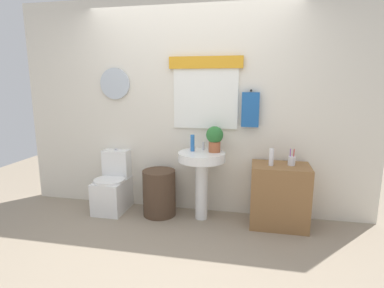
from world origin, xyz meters
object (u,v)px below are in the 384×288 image
(wooden_cabinet, at_px, (279,196))
(toothbrush_cup, at_px, (292,161))
(potted_plant, at_px, (215,138))
(laundry_hamper, at_px, (159,193))
(lotion_bottle, at_px, (271,157))
(toilet, at_px, (113,187))
(soap_bottle, at_px, (192,143))
(pedestal_sink, at_px, (202,168))

(wooden_cabinet, distance_m, toothbrush_cup, 0.42)
(wooden_cabinet, bearing_deg, potted_plant, 175.44)
(laundry_hamper, bearing_deg, lotion_bottle, -1.75)
(toothbrush_cup, bearing_deg, toilet, 179.62)
(toilet, bearing_deg, toothbrush_cup, -0.38)
(soap_bottle, distance_m, lotion_bottle, 0.91)
(toilet, bearing_deg, pedestal_sink, -1.71)
(soap_bottle, relative_size, potted_plant, 0.65)
(laundry_hamper, xyz_separation_m, pedestal_sink, (0.53, 0.00, 0.34))
(laundry_hamper, bearing_deg, potted_plant, 5.15)
(soap_bottle, xyz_separation_m, toothbrush_cup, (1.12, -0.03, -0.15))
(wooden_cabinet, height_order, toothbrush_cup, toothbrush_cup)
(wooden_cabinet, distance_m, lotion_bottle, 0.47)
(wooden_cabinet, height_order, lotion_bottle, lotion_bottle)
(potted_plant, bearing_deg, lotion_bottle, -8.86)
(pedestal_sink, xyz_separation_m, wooden_cabinet, (0.89, -0.00, -0.27))
(wooden_cabinet, bearing_deg, laundry_hamper, 180.00)
(laundry_hamper, height_order, potted_plant, potted_plant)
(lotion_bottle, relative_size, toothbrush_cup, 1.02)
(pedestal_sink, bearing_deg, soap_bottle, 157.38)
(laundry_hamper, bearing_deg, toilet, 176.85)
(laundry_hamper, relative_size, wooden_cabinet, 0.79)
(toothbrush_cup, bearing_deg, lotion_bottle, -164.84)
(toilet, bearing_deg, wooden_cabinet, -0.96)
(laundry_hamper, relative_size, lotion_bottle, 2.97)
(soap_bottle, height_order, potted_plant, potted_plant)
(laundry_hamper, relative_size, toothbrush_cup, 3.05)
(pedestal_sink, xyz_separation_m, lotion_bottle, (0.78, -0.04, 0.18))
(soap_bottle, height_order, lotion_bottle, soap_bottle)
(potted_plant, height_order, lotion_bottle, potted_plant)
(pedestal_sink, bearing_deg, wooden_cabinet, -0.00)
(pedestal_sink, bearing_deg, toilet, 178.29)
(lotion_bottle, bearing_deg, soap_bottle, 174.30)
(lotion_bottle, bearing_deg, potted_plant, 171.14)
(soap_bottle, bearing_deg, wooden_cabinet, -2.83)
(toilet, xyz_separation_m, wooden_cabinet, (2.04, -0.03, 0.06))
(toothbrush_cup, bearing_deg, soap_bottle, 178.47)
(potted_plant, bearing_deg, soap_bottle, -177.80)
(soap_bottle, bearing_deg, lotion_bottle, -5.70)
(laundry_hamper, relative_size, soap_bottle, 2.89)
(potted_plant, bearing_deg, toilet, -178.86)
(lotion_bottle, distance_m, toothbrush_cup, 0.23)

